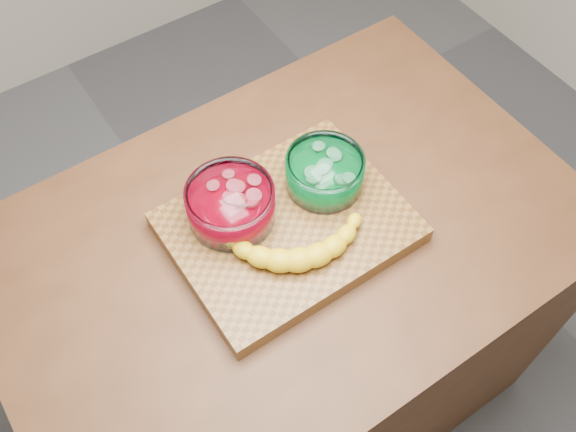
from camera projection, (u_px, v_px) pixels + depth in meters
ground at (288, 384)px, 2.04m from camera, size 3.50×3.50×0.00m
counter at (288, 325)px, 1.66m from camera, size 1.20×0.80×0.90m
cutting_board at (288, 227)px, 1.27m from camera, size 0.45×0.35×0.04m
bowl_red at (231, 205)px, 1.23m from camera, size 0.17×0.17×0.08m
bowl_green at (325, 172)px, 1.28m from camera, size 0.16×0.16×0.07m
banana at (296, 234)px, 1.21m from camera, size 0.29×0.19×0.04m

